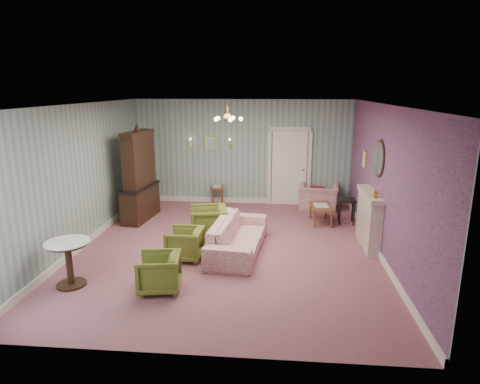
# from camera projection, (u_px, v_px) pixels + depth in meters

# --- Properties ---
(floor) EXTENTS (7.00, 7.00, 0.00)m
(floor) POSITION_uv_depth(u_px,v_px,m) (229.00, 248.00, 8.48)
(floor) COLOR #995966
(floor) RESTS_ON ground
(ceiling) EXTENTS (7.00, 7.00, 0.00)m
(ceiling) POSITION_uv_depth(u_px,v_px,m) (228.00, 104.00, 7.77)
(ceiling) COLOR white
(ceiling) RESTS_ON ground
(wall_back) EXTENTS (6.00, 0.00, 6.00)m
(wall_back) POSITION_uv_depth(u_px,v_px,m) (243.00, 152.00, 11.50)
(wall_back) COLOR gray
(wall_back) RESTS_ON ground
(wall_front) EXTENTS (6.00, 0.00, 6.00)m
(wall_front) POSITION_uv_depth(u_px,v_px,m) (193.00, 245.00, 4.74)
(wall_front) COLOR gray
(wall_front) RESTS_ON ground
(wall_left) EXTENTS (0.00, 7.00, 7.00)m
(wall_left) POSITION_uv_depth(u_px,v_px,m) (81.00, 177.00, 8.38)
(wall_left) COLOR gray
(wall_left) RESTS_ON ground
(wall_right) EXTENTS (0.00, 7.00, 7.00)m
(wall_right) POSITION_uv_depth(u_px,v_px,m) (384.00, 183.00, 7.87)
(wall_right) COLOR gray
(wall_right) RESTS_ON ground
(wall_right_floral) EXTENTS (0.00, 7.00, 7.00)m
(wall_right_floral) POSITION_uv_depth(u_px,v_px,m) (384.00, 183.00, 7.87)
(wall_right_floral) COLOR #C26191
(wall_right_floral) RESTS_ON ground
(door) EXTENTS (1.12, 0.12, 2.16)m
(door) POSITION_uv_depth(u_px,v_px,m) (289.00, 167.00, 11.44)
(door) COLOR white
(door) RESTS_ON floor
(olive_chair_a) EXTENTS (0.71, 0.74, 0.68)m
(olive_chair_a) POSITION_uv_depth(u_px,v_px,m) (159.00, 271.00, 6.67)
(olive_chair_a) COLOR olive
(olive_chair_a) RESTS_ON floor
(olive_chair_b) EXTENTS (0.64, 0.68, 0.67)m
(olive_chair_b) POSITION_uv_depth(u_px,v_px,m) (185.00, 242.00, 7.90)
(olive_chair_b) COLOR olive
(olive_chair_b) RESTS_ON floor
(olive_chair_c) EXTENTS (0.86, 0.90, 0.79)m
(olive_chair_c) POSITION_uv_depth(u_px,v_px,m) (208.00, 221.00, 8.95)
(olive_chair_c) COLOR olive
(olive_chair_c) RESTS_ON floor
(sofa_chintz) EXTENTS (0.89, 2.32, 0.88)m
(sofa_chintz) POSITION_uv_depth(u_px,v_px,m) (238.00, 230.00, 8.23)
(sofa_chintz) COLOR #AC4560
(sofa_chintz) RESTS_ON floor
(wingback_chair) EXTENTS (1.12, 0.81, 0.90)m
(wingback_chair) POSITION_uv_depth(u_px,v_px,m) (318.00, 193.00, 11.15)
(wingback_chair) COLOR #AC4560
(wingback_chair) RESTS_ON floor
(dresser) EXTENTS (0.65, 1.45, 2.33)m
(dresser) POSITION_uv_depth(u_px,v_px,m) (139.00, 173.00, 10.11)
(dresser) COLOR black
(dresser) RESTS_ON floor
(fireplace) EXTENTS (0.30, 1.40, 1.16)m
(fireplace) POSITION_uv_depth(u_px,v_px,m) (369.00, 219.00, 8.48)
(fireplace) COLOR beige
(fireplace) RESTS_ON floor
(mantel_vase) EXTENTS (0.15, 0.15, 0.15)m
(mantel_vase) POSITION_uv_depth(u_px,v_px,m) (375.00, 193.00, 7.93)
(mantel_vase) COLOR gold
(mantel_vase) RESTS_ON fireplace
(oval_mirror) EXTENTS (0.04, 0.76, 0.84)m
(oval_mirror) POSITION_uv_depth(u_px,v_px,m) (379.00, 158.00, 8.16)
(oval_mirror) COLOR white
(oval_mirror) RESTS_ON wall_right
(framed_print) EXTENTS (0.04, 0.34, 0.42)m
(framed_print) POSITION_uv_depth(u_px,v_px,m) (365.00, 159.00, 9.52)
(framed_print) COLOR gold
(framed_print) RESTS_ON wall_right
(coffee_table) EXTENTS (0.54, 0.90, 0.45)m
(coffee_table) POSITION_uv_depth(u_px,v_px,m) (321.00, 214.00, 10.02)
(coffee_table) COLOR brown
(coffee_table) RESTS_ON floor
(side_table_black) EXTENTS (0.43, 0.43, 0.61)m
(side_table_black) POSITION_uv_depth(u_px,v_px,m) (346.00, 211.00, 9.97)
(side_table_black) COLOR black
(side_table_black) RESTS_ON floor
(pedestal_table) EXTENTS (0.92, 0.92, 0.78)m
(pedestal_table) POSITION_uv_depth(u_px,v_px,m) (69.00, 264.00, 6.80)
(pedestal_table) COLOR black
(pedestal_table) RESTS_ON floor
(nesting_table) EXTENTS (0.37, 0.47, 0.59)m
(nesting_table) POSITION_uv_depth(u_px,v_px,m) (217.00, 195.00, 11.51)
(nesting_table) COLOR brown
(nesting_table) RESTS_ON floor
(gilt_mirror_back) EXTENTS (0.28, 0.06, 0.36)m
(gilt_mirror_back) POSITION_uv_depth(u_px,v_px,m) (210.00, 143.00, 11.48)
(gilt_mirror_back) COLOR gold
(gilt_mirror_back) RESTS_ON wall_back
(sconce_left) EXTENTS (0.16, 0.12, 0.30)m
(sconce_left) POSITION_uv_depth(u_px,v_px,m) (191.00, 143.00, 11.51)
(sconce_left) COLOR gold
(sconce_left) RESTS_ON wall_back
(sconce_right) EXTENTS (0.16, 0.12, 0.30)m
(sconce_right) POSITION_uv_depth(u_px,v_px,m) (230.00, 144.00, 11.41)
(sconce_right) COLOR gold
(sconce_right) RESTS_ON wall_back
(chandelier) EXTENTS (0.56, 0.56, 0.36)m
(chandelier) POSITION_uv_depth(u_px,v_px,m) (228.00, 119.00, 7.83)
(chandelier) COLOR gold
(chandelier) RESTS_ON ceiling
(burgundy_cushion) EXTENTS (0.41, 0.28, 0.39)m
(burgundy_cushion) POSITION_uv_depth(u_px,v_px,m) (317.00, 193.00, 11.00)
(burgundy_cushion) COLOR maroon
(burgundy_cushion) RESTS_ON wingback_chair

